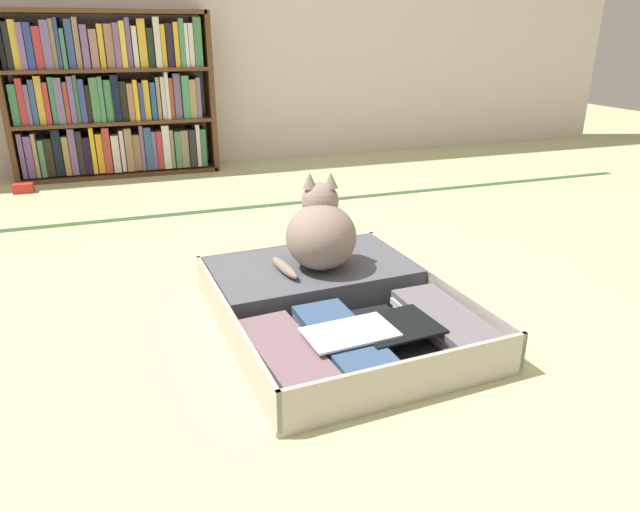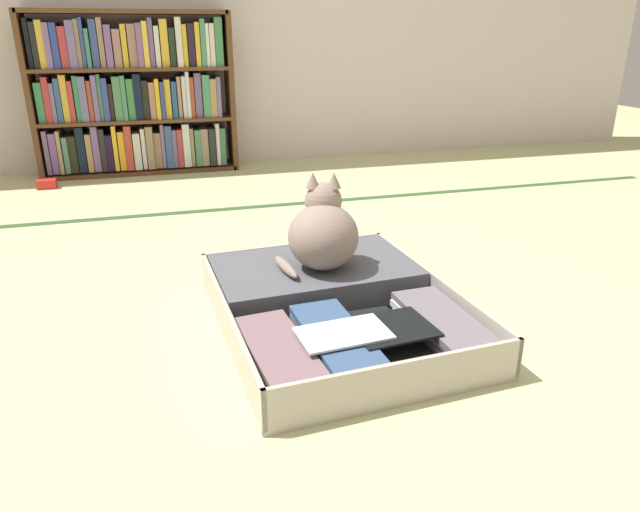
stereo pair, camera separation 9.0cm
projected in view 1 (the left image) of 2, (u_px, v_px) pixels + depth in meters
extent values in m
plane|color=#C0C48C|center=(297.00, 334.00, 1.64)|extent=(10.00, 10.00, 0.00)
cube|color=#34542B|center=(219.00, 210.00, 2.78)|extent=(4.80, 0.05, 0.00)
cube|color=#56351D|center=(5.00, 99.00, 3.16)|extent=(0.03, 0.25, 0.93)
cube|color=#56351D|center=(209.00, 93.00, 3.50)|extent=(0.03, 0.25, 0.93)
cube|color=#56351D|center=(102.00, 11.00, 3.16)|extent=(1.12, 0.25, 0.02)
cube|color=#56351D|center=(122.00, 172.00, 3.49)|extent=(1.12, 0.25, 0.02)
cube|color=#56351D|center=(116.00, 121.00, 3.38)|extent=(1.09, 0.25, 0.02)
cube|color=slate|center=(24.00, 154.00, 3.28)|extent=(0.02, 0.21, 0.25)
cube|color=#7A5196|center=(31.00, 154.00, 3.30)|extent=(0.04, 0.21, 0.23)
cube|color=#9F835A|center=(38.00, 153.00, 3.30)|extent=(0.02, 0.21, 0.25)
cube|color=#4B8163|center=(44.00, 156.00, 3.32)|extent=(0.03, 0.21, 0.21)
cube|color=black|center=(51.00, 155.00, 3.34)|extent=(0.04, 0.21, 0.21)
cube|color=black|center=(59.00, 150.00, 3.34)|extent=(0.04, 0.21, 0.26)
cube|color=#A38250|center=(68.00, 153.00, 3.36)|extent=(0.03, 0.21, 0.22)
cube|color=slate|center=(74.00, 149.00, 3.36)|extent=(0.04, 0.21, 0.26)
cube|color=#272224|center=(81.00, 150.00, 3.37)|extent=(0.03, 0.21, 0.25)
cube|color=black|center=(88.00, 153.00, 3.39)|extent=(0.04, 0.21, 0.21)
cube|color=yellow|center=(94.00, 148.00, 3.39)|extent=(0.02, 0.21, 0.26)
cube|color=gold|center=(101.00, 151.00, 3.41)|extent=(0.04, 0.21, 0.23)
cube|color=#B53F31|center=(107.00, 148.00, 3.41)|extent=(0.04, 0.21, 0.26)
cube|color=beige|center=(116.00, 151.00, 3.43)|extent=(0.04, 0.21, 0.21)
cube|color=silver|center=(122.00, 149.00, 3.45)|extent=(0.02, 0.21, 0.24)
cube|color=#917A56|center=(129.00, 148.00, 3.45)|extent=(0.04, 0.21, 0.25)
cube|color=#916F52|center=(136.00, 150.00, 3.48)|extent=(0.04, 0.21, 0.21)
cube|color=slate|center=(142.00, 146.00, 3.48)|extent=(0.02, 0.21, 0.26)
cube|color=#365084|center=(148.00, 146.00, 3.49)|extent=(0.04, 0.21, 0.25)
cube|color=slate|center=(154.00, 148.00, 3.51)|extent=(0.02, 0.21, 0.22)
cube|color=#B3343B|center=(159.00, 148.00, 3.51)|extent=(0.03, 0.21, 0.23)
cube|color=silver|center=(165.00, 145.00, 3.52)|extent=(0.04, 0.21, 0.26)
cube|color=#8F7F52|center=(171.00, 147.00, 3.54)|extent=(0.02, 0.21, 0.23)
cube|color=#4A7D5A|center=(177.00, 147.00, 3.55)|extent=(0.04, 0.21, 0.22)
cube|color=gray|center=(184.00, 146.00, 3.56)|extent=(0.04, 0.21, 0.22)
cube|color=#242729|center=(191.00, 146.00, 3.57)|extent=(0.04, 0.21, 0.22)
cube|color=silver|center=(196.00, 143.00, 3.58)|extent=(0.02, 0.21, 0.25)
cube|color=#3A744E|center=(201.00, 145.00, 3.59)|extent=(0.03, 0.21, 0.22)
cube|color=#56351D|center=(109.00, 69.00, 3.27)|extent=(1.09, 0.25, 0.02)
cube|color=#397D54|center=(17.00, 104.00, 3.19)|extent=(0.04, 0.21, 0.22)
cube|color=#B22F33|center=(24.00, 101.00, 3.19)|extent=(0.03, 0.21, 0.25)
cube|color=slate|center=(30.00, 104.00, 3.20)|extent=(0.02, 0.21, 0.22)
cube|color=#2E5288|center=(35.00, 101.00, 3.21)|extent=(0.03, 0.21, 0.24)
cube|color=gold|center=(42.00, 99.00, 3.22)|extent=(0.04, 0.21, 0.26)
cube|color=#BB3434|center=(49.00, 102.00, 3.23)|extent=(0.02, 0.21, 0.23)
cube|color=#3C8861|center=(54.00, 99.00, 3.24)|extent=(0.03, 0.21, 0.25)
cube|color=slate|center=(61.00, 100.00, 3.24)|extent=(0.04, 0.21, 0.25)
cube|color=#AC3D29|center=(68.00, 101.00, 3.26)|extent=(0.02, 0.21, 0.23)
cube|color=#6F5798|center=(73.00, 99.00, 3.26)|extent=(0.03, 0.21, 0.26)
cube|color=#48805B|center=(78.00, 98.00, 3.28)|extent=(0.02, 0.21, 0.26)
cube|color=#35428E|center=(83.00, 100.00, 3.28)|extent=(0.03, 0.21, 0.24)
cube|color=black|center=(89.00, 103.00, 3.30)|extent=(0.02, 0.21, 0.21)
cube|color=#4C7D52|center=(95.00, 99.00, 3.30)|extent=(0.04, 0.21, 0.25)
cube|color=#438465|center=(102.00, 98.00, 3.31)|extent=(0.02, 0.21, 0.25)
cube|color=#488B51|center=(109.00, 100.00, 3.33)|extent=(0.04, 0.21, 0.23)
cube|color=black|center=(116.00, 97.00, 3.33)|extent=(0.04, 0.21, 0.26)
cube|color=black|center=(124.00, 100.00, 3.36)|extent=(0.04, 0.21, 0.22)
cube|color=#A56E53|center=(130.00, 101.00, 3.37)|extent=(0.03, 0.21, 0.21)
cube|color=gold|center=(136.00, 99.00, 3.37)|extent=(0.02, 0.21, 0.23)
cube|color=navy|center=(141.00, 100.00, 3.38)|extent=(0.02, 0.21, 0.21)
cube|color=gold|center=(146.00, 99.00, 3.40)|extent=(0.03, 0.21, 0.22)
cube|color=#28508C|center=(152.00, 100.00, 3.41)|extent=(0.03, 0.21, 0.21)
cube|color=#987C5A|center=(157.00, 97.00, 3.41)|extent=(0.02, 0.21, 0.24)
cube|color=silver|center=(162.00, 97.00, 3.42)|extent=(0.02, 0.21, 0.24)
cube|color=silver|center=(166.00, 95.00, 3.42)|extent=(0.02, 0.21, 0.27)
cube|color=#AA442A|center=(170.00, 97.00, 3.44)|extent=(0.02, 0.21, 0.23)
cube|color=slate|center=(176.00, 95.00, 3.45)|extent=(0.04, 0.21, 0.26)
cube|color=#448A5C|center=(184.00, 96.00, 3.45)|extent=(0.04, 0.21, 0.25)
cube|color=#A38454|center=(191.00, 98.00, 3.47)|extent=(0.04, 0.21, 0.22)
cube|color=slate|center=(197.00, 96.00, 3.48)|extent=(0.02, 0.21, 0.23)
cube|color=black|center=(4.00, 44.00, 3.07)|extent=(0.02, 0.21, 0.26)
cube|color=black|center=(10.00, 46.00, 3.08)|extent=(0.03, 0.21, 0.24)
cube|color=gold|center=(17.00, 45.00, 3.09)|extent=(0.03, 0.21, 0.25)
cube|color=slate|center=(24.00, 46.00, 3.09)|extent=(0.03, 0.21, 0.24)
cube|color=navy|center=(31.00, 46.00, 3.11)|extent=(0.03, 0.21, 0.24)
cube|color=#B63437|center=(40.00, 48.00, 3.13)|extent=(0.04, 0.21, 0.22)
cube|color=slate|center=(48.00, 45.00, 3.13)|extent=(0.04, 0.21, 0.25)
cube|color=#8C6F51|center=(55.00, 44.00, 3.15)|extent=(0.02, 0.21, 0.26)
cube|color=#344789|center=(59.00, 43.00, 3.15)|extent=(0.02, 0.21, 0.26)
cube|color=#3D7862|center=(65.00, 49.00, 3.16)|extent=(0.02, 0.21, 0.21)
cube|color=#374882|center=(71.00, 44.00, 3.17)|extent=(0.04, 0.21, 0.26)
cube|color=#A27D62|center=(78.00, 43.00, 3.18)|extent=(0.03, 0.21, 0.27)
cube|color=slate|center=(86.00, 47.00, 3.19)|extent=(0.04, 0.21, 0.23)
cube|color=#9F7062|center=(94.00, 49.00, 3.21)|extent=(0.04, 0.21, 0.20)
cube|color=gold|center=(101.00, 46.00, 3.23)|extent=(0.03, 0.21, 0.23)
cube|color=#9A7058|center=(109.00, 46.00, 3.24)|extent=(0.04, 0.21, 0.23)
cube|color=slate|center=(117.00, 45.00, 3.24)|extent=(0.03, 0.21, 0.24)
cube|color=yellow|center=(123.00, 44.00, 3.25)|extent=(0.03, 0.21, 0.25)
cube|color=slate|center=(128.00, 43.00, 3.26)|extent=(0.03, 0.21, 0.26)
cube|color=beige|center=(134.00, 47.00, 3.28)|extent=(0.03, 0.21, 0.22)
cube|color=gold|center=(142.00, 43.00, 3.29)|extent=(0.04, 0.21, 0.26)
cube|color=black|center=(150.00, 48.00, 3.30)|extent=(0.03, 0.21, 0.21)
cube|color=beige|center=(156.00, 42.00, 3.30)|extent=(0.03, 0.21, 0.27)
cube|color=gold|center=(162.00, 46.00, 3.32)|extent=(0.02, 0.21, 0.23)
cube|color=black|center=(168.00, 45.00, 3.33)|extent=(0.04, 0.21, 0.23)
cube|color=gold|center=(175.00, 45.00, 3.34)|extent=(0.03, 0.21, 0.24)
cube|color=#458864|center=(180.00, 43.00, 3.34)|extent=(0.03, 0.21, 0.26)
cube|color=silver|center=(185.00, 45.00, 3.36)|extent=(0.02, 0.21, 0.24)
cube|color=silver|center=(189.00, 45.00, 3.37)|extent=(0.03, 0.21, 0.24)
cube|color=#3F7D4E|center=(196.00, 42.00, 3.37)|extent=(0.04, 0.21, 0.27)
cube|color=#BEB3A6|center=(370.00, 358.00, 1.51)|extent=(0.68, 0.45, 0.01)
cube|color=#BEB3A6|center=(411.00, 381.00, 1.32)|extent=(0.65, 0.05, 0.12)
cube|color=#BEB3A6|center=(252.00, 366.00, 1.38)|extent=(0.04, 0.42, 0.12)
cube|color=#BEB3A6|center=(472.00, 319.00, 1.61)|extent=(0.04, 0.42, 0.12)
cube|color=#4E4A56|center=(370.00, 355.00, 1.51)|extent=(0.65, 0.43, 0.01)
cube|color=#BEB3A6|center=(311.00, 296.00, 1.87)|extent=(0.68, 0.45, 0.01)
cube|color=#BEB3A6|center=(290.00, 259.00, 2.02)|extent=(0.65, 0.05, 0.12)
cube|color=#BEB3A6|center=(213.00, 297.00, 1.74)|extent=(0.04, 0.42, 0.12)
cube|color=#BEB3A6|center=(398.00, 266.00, 1.96)|extent=(0.04, 0.42, 0.12)
cube|color=#4E4A56|center=(311.00, 293.00, 1.87)|extent=(0.65, 0.43, 0.01)
cylinder|color=black|center=(338.00, 320.00, 1.69)|extent=(0.63, 0.05, 0.02)
cube|color=#282F2D|center=(290.00, 371.00, 1.42)|extent=(0.15, 0.34, 0.01)
cube|color=navy|center=(286.00, 364.00, 1.41)|extent=(0.17, 0.35, 0.02)
cube|color=silver|center=(288.00, 355.00, 1.41)|extent=(0.17, 0.32, 0.02)
cube|color=slate|center=(286.00, 349.00, 1.40)|extent=(0.18, 0.37, 0.02)
cube|color=gray|center=(344.00, 358.00, 1.47)|extent=(0.17, 0.35, 0.02)
cube|color=tan|center=(343.00, 349.00, 1.47)|extent=(0.16, 0.33, 0.02)
cube|color=slate|center=(343.00, 341.00, 1.47)|extent=(0.17, 0.36, 0.02)
cube|color=#365278|center=(341.00, 334.00, 1.46)|extent=(0.16, 0.37, 0.02)
cube|color=#2E507B|center=(397.00, 343.00, 1.54)|extent=(0.16, 0.33, 0.02)
cube|color=black|center=(394.00, 339.00, 1.52)|extent=(0.15, 0.37, 0.02)
cube|color=silver|center=(448.00, 335.00, 1.58)|extent=(0.15, 0.35, 0.02)
cube|color=#9E7499|center=(443.00, 329.00, 1.57)|extent=(0.16, 0.32, 0.02)
cube|color=silver|center=(446.00, 322.00, 1.57)|extent=(0.17, 0.37, 0.02)
cube|color=slate|center=(444.00, 314.00, 1.57)|extent=(0.15, 0.35, 0.02)
cube|color=silver|center=(350.00, 332.00, 1.43)|extent=(0.24, 0.15, 0.01)
cube|color=black|center=(396.00, 325.00, 1.48)|extent=(0.22, 0.19, 0.01)
cube|color=#52545D|center=(311.00, 279.00, 1.85)|extent=(0.64, 0.42, 0.11)
torus|color=white|center=(296.00, 264.00, 1.84)|extent=(0.09, 0.09, 0.01)
cylinder|color=black|center=(242.00, 268.00, 1.95)|extent=(0.02, 0.02, 0.11)
cylinder|color=black|center=(338.00, 254.00, 2.08)|extent=(0.02, 0.02, 0.11)
cube|color=white|center=(403.00, 382.00, 1.32)|extent=(0.04, 0.00, 0.02)
cube|color=yellow|center=(346.00, 399.00, 1.27)|extent=(0.04, 0.00, 0.03)
ellipsoid|color=gray|center=(321.00, 237.00, 1.77)|extent=(0.28, 0.29, 0.20)
ellipsoid|color=gray|center=(320.00, 243.00, 1.84)|extent=(0.17, 0.12, 0.11)
sphere|color=gray|center=(320.00, 201.00, 1.78)|extent=(0.12, 0.12, 0.12)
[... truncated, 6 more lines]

